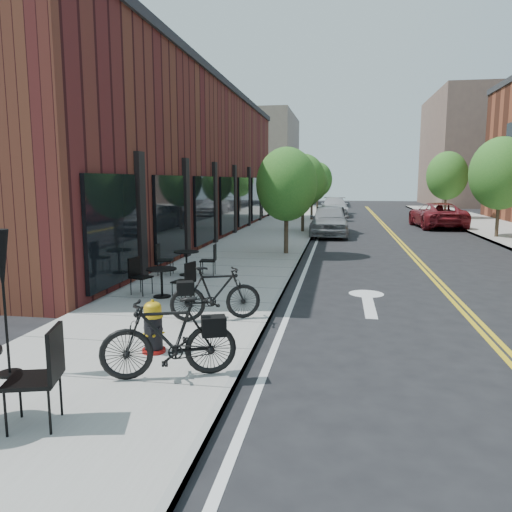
# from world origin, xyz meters

# --- Properties ---
(ground) EXTENTS (120.00, 120.00, 0.00)m
(ground) POSITION_xyz_m (0.00, 0.00, 0.00)
(ground) COLOR black
(ground) RESTS_ON ground
(sidewalk_near) EXTENTS (4.00, 70.00, 0.12)m
(sidewalk_near) POSITION_xyz_m (-2.00, 10.00, 0.06)
(sidewalk_near) COLOR #9E9B93
(sidewalk_near) RESTS_ON ground
(building_near) EXTENTS (5.00, 28.00, 7.00)m
(building_near) POSITION_xyz_m (-6.50, 14.00, 3.50)
(building_near) COLOR #4D1819
(building_near) RESTS_ON ground
(bg_building_left) EXTENTS (8.00, 14.00, 10.00)m
(bg_building_left) POSITION_xyz_m (-8.00, 48.00, 5.00)
(bg_building_left) COLOR #726656
(bg_building_left) RESTS_ON ground
(bg_building_right) EXTENTS (10.00, 16.00, 12.00)m
(bg_building_right) POSITION_xyz_m (16.00, 50.00, 6.00)
(bg_building_right) COLOR brown
(bg_building_right) RESTS_ON ground
(tree_near_a) EXTENTS (2.20, 2.20, 3.81)m
(tree_near_a) POSITION_xyz_m (-0.60, 9.00, 2.60)
(tree_near_a) COLOR #382B1E
(tree_near_a) RESTS_ON sidewalk_near
(tree_near_b) EXTENTS (2.30, 2.30, 3.98)m
(tree_near_b) POSITION_xyz_m (-0.60, 17.00, 2.71)
(tree_near_b) COLOR #382B1E
(tree_near_b) RESTS_ON sidewalk_near
(tree_near_c) EXTENTS (2.10, 2.10, 3.67)m
(tree_near_c) POSITION_xyz_m (-0.60, 25.00, 2.53)
(tree_near_c) COLOR #382B1E
(tree_near_c) RESTS_ON sidewalk_near
(tree_near_d) EXTENTS (2.40, 2.40, 4.11)m
(tree_near_d) POSITION_xyz_m (-0.60, 33.00, 2.79)
(tree_near_d) COLOR #382B1E
(tree_near_d) RESTS_ON sidewalk_near
(tree_far_b) EXTENTS (2.80, 2.80, 4.62)m
(tree_far_b) POSITION_xyz_m (8.60, 16.00, 3.06)
(tree_far_b) COLOR #382B1E
(tree_far_b) RESTS_ON sidewalk_far
(tree_far_c) EXTENTS (2.80, 2.80, 4.62)m
(tree_far_c) POSITION_xyz_m (8.60, 28.00, 3.06)
(tree_far_c) COLOR #382B1E
(tree_far_c) RESTS_ON sidewalk_far
(fire_hydrant) EXTENTS (0.47, 0.47, 0.83)m
(fire_hydrant) POSITION_xyz_m (-1.47, -1.88, 0.51)
(fire_hydrant) COLOR maroon
(fire_hydrant) RESTS_ON sidewalk_near
(bicycle_left) EXTENTS (1.89, 1.12, 1.10)m
(bicycle_left) POSITION_xyz_m (-0.90, -2.79, 0.67)
(bicycle_left) COLOR black
(bicycle_left) RESTS_ON sidewalk_near
(bicycle_right) EXTENTS (1.78, 1.10, 1.04)m
(bicycle_right) POSITION_xyz_m (-0.97, 0.02, 0.64)
(bicycle_right) COLOR black
(bicycle_right) RESTS_ON sidewalk_near
(bistro_set_b) EXTENTS (1.63, 0.86, 0.86)m
(bistro_set_b) POSITION_xyz_m (-2.64, 1.65, 0.55)
(bistro_set_b) COLOR black
(bistro_set_b) RESTS_ON sidewalk_near
(bistro_set_c) EXTENTS (1.65, 0.77, 0.88)m
(bistro_set_c) POSITION_xyz_m (-2.89, 4.30, 0.56)
(bistro_set_c) COLOR black
(bistro_set_c) RESTS_ON sidewalk_near
(patio_umbrella) EXTENTS (0.32, 0.32, 2.00)m
(patio_umbrella) POSITION_xyz_m (-3.09, -3.08, 1.55)
(patio_umbrella) COLOR black
(patio_umbrella) RESTS_ON sidewalk_near
(parked_car_a) EXTENTS (1.87, 4.61, 1.57)m
(parked_car_a) POSITION_xyz_m (0.80, 15.99, 0.78)
(parked_car_a) COLOR #919499
(parked_car_a) RESTS_ON ground
(parked_car_b) EXTENTS (1.72, 4.13, 1.33)m
(parked_car_b) POSITION_xyz_m (0.80, 17.61, 0.66)
(parked_car_b) COLOR black
(parked_car_b) RESTS_ON ground
(parked_car_c) EXTENTS (2.08, 5.02, 1.45)m
(parked_car_c) POSITION_xyz_m (0.86, 29.78, 0.73)
(parked_car_c) COLOR #B8B9BD
(parked_car_c) RESTS_ON ground
(parked_car_far) EXTENTS (2.82, 5.45, 1.47)m
(parked_car_far) POSITION_xyz_m (6.88, 21.50, 0.74)
(parked_car_far) COLOR maroon
(parked_car_far) RESTS_ON ground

